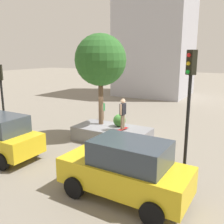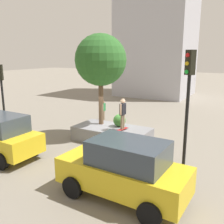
% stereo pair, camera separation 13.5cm
% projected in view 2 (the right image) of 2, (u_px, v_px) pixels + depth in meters
% --- Properties ---
extents(ground_plane, '(120.00, 120.00, 0.00)m').
position_uv_depth(ground_plane, '(114.00, 139.00, 14.85)').
color(ground_plane, gray).
extents(planter_ledge, '(4.28, 2.18, 0.82)m').
position_uv_depth(planter_ledge, '(112.00, 134.00, 14.47)').
color(planter_ledge, gray).
rests_on(planter_ledge, ground).
extents(plaza_tree, '(2.94, 2.94, 5.22)m').
position_uv_depth(plaza_tree, '(101.00, 60.00, 14.27)').
color(plaza_tree, brown).
rests_on(plaza_tree, planter_ledge).
extents(boxwood_shrub, '(0.72, 0.72, 0.72)m').
position_uv_depth(boxwood_shrub, '(119.00, 120.00, 14.51)').
color(boxwood_shrub, '#3D7A33').
rests_on(boxwood_shrub, planter_ledge).
extents(skateboard, '(0.36, 0.83, 0.07)m').
position_uv_depth(skateboard, '(123.00, 129.00, 13.86)').
color(skateboard, '#A51E1E').
rests_on(skateboard, planter_ledge).
extents(skateboarder, '(0.26, 0.57, 1.68)m').
position_uv_depth(skateboarder, '(123.00, 112.00, 13.64)').
color(skateboarder, '#847056').
rests_on(skateboarder, skateboard).
extents(taxi_cab, '(4.59, 2.25, 2.10)m').
position_uv_depth(taxi_cab, '(124.00, 169.00, 8.63)').
color(taxi_cab, gold).
rests_on(taxi_cab, ground).
extents(traffic_light_corner, '(0.37, 0.37, 4.34)m').
position_uv_depth(traffic_light_corner, '(2.00, 89.00, 14.14)').
color(traffic_light_corner, black).
rests_on(traffic_light_corner, ground).
extents(traffic_light_median, '(0.36, 0.37, 5.05)m').
position_uv_depth(traffic_light_median, '(188.00, 97.00, 8.92)').
color(traffic_light_median, black).
rests_on(traffic_light_median, ground).
extents(pedestrian_crossing, '(0.36, 0.52, 1.66)m').
position_uv_depth(pedestrian_crossing, '(159.00, 161.00, 9.58)').
color(pedestrian_crossing, black).
rests_on(pedestrian_crossing, ground).
extents(bystander_watching, '(0.33, 0.48, 1.52)m').
position_uv_depth(bystander_watching, '(103.00, 109.00, 19.04)').
color(bystander_watching, '#847056').
rests_on(bystander_watching, ground).
extents(plaza_lowrise_south, '(8.14, 7.44, 14.63)m').
position_uv_depth(plaza_lowrise_south, '(157.00, 33.00, 29.82)').
color(plaza_lowrise_south, '#B2B2BC').
rests_on(plaza_lowrise_south, ground).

